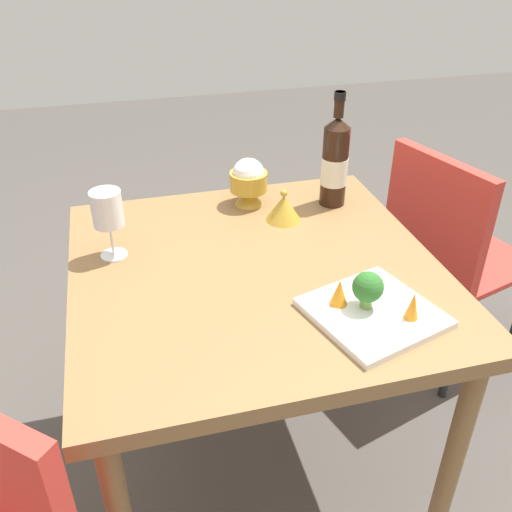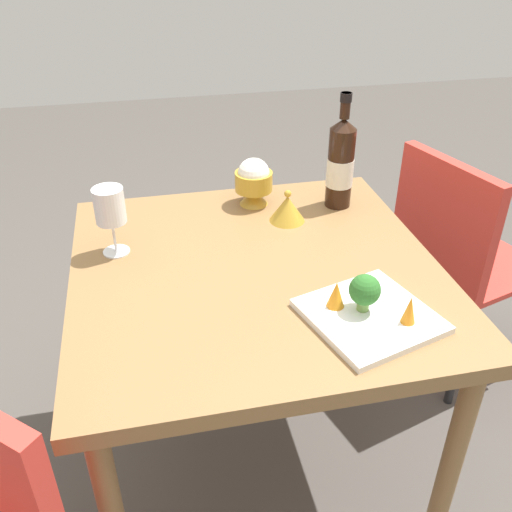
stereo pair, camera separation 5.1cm
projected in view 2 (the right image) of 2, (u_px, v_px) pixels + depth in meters
The scene contains 11 objects.
ground_plane at pixel (256, 463), 1.79m from camera, with size 8.00×8.00×0.00m, color #4C4742.
dining_table at pixel (256, 295), 1.44m from camera, with size 0.90×0.90×0.75m.
chair_near_window at pixel (454, 248), 1.88m from camera, with size 0.50×0.50×0.85m.
wine_bottle at pixel (341, 163), 1.60m from camera, with size 0.08×0.08×0.33m.
wine_glass at pixel (110, 207), 1.38m from camera, with size 0.08×0.08×0.18m.
rice_bowl at pixel (254, 181), 1.64m from camera, with size 0.11×0.11×0.14m.
rice_bowl_lid at pixel (287, 208), 1.57m from camera, with size 0.10×0.10×0.09m.
serving_plate at pixel (370, 316), 1.21m from camera, with size 0.31×0.31×0.02m.
broccoli_floret at pixel (365, 291), 1.19m from camera, with size 0.07×0.07×0.09m.
carrot_garnish_left at pixel (336, 294), 1.21m from camera, with size 0.04×0.04×0.06m.
carrot_garnish_right at pixel (410, 310), 1.17m from camera, with size 0.03×0.03×0.06m.
Camera 2 is at (-0.25, -1.14, 1.51)m, focal length 39.66 mm.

